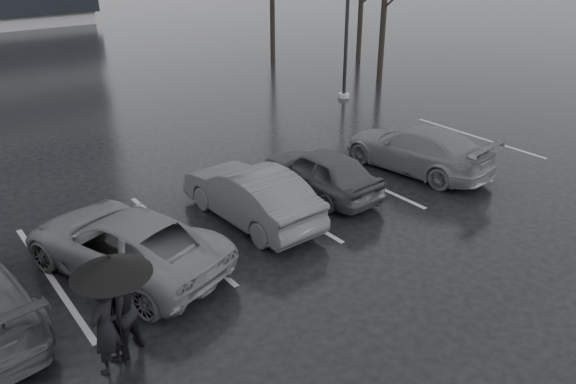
# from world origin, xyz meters

# --- Properties ---
(ground) EXTENTS (160.00, 160.00, 0.00)m
(ground) POSITION_xyz_m (0.00, 0.00, 0.00)
(ground) COLOR black
(ground) RESTS_ON ground
(car_main) EXTENTS (1.58, 3.67, 1.23)m
(car_main) POSITION_xyz_m (1.91, 2.33, 0.62)
(car_main) COLOR black
(car_main) RESTS_ON ground
(car_west_a) EXTENTS (1.55, 4.08, 1.33)m
(car_west_a) POSITION_xyz_m (-0.39, 2.18, 0.66)
(car_west_a) COLOR #2A2A2C
(car_west_a) RESTS_ON ground
(car_west_b) EXTENTS (3.50, 5.01, 1.27)m
(car_west_b) POSITION_xyz_m (-3.65, 1.90, 0.63)
(car_west_b) COLOR #464649
(car_west_b) RESTS_ON ground
(car_east) EXTENTS (2.35, 4.64, 1.29)m
(car_east) POSITION_xyz_m (5.14, 1.88, 0.65)
(car_east) COLOR #464649
(car_east) RESTS_ON ground
(pedestrian_left) EXTENTS (0.70, 0.65, 1.60)m
(pedestrian_left) POSITION_xyz_m (-5.00, -0.70, 0.80)
(pedestrian_left) COLOR black
(pedestrian_left) RESTS_ON ground
(pedestrian_right) EXTENTS (1.02, 0.94, 1.70)m
(pedestrian_right) POSITION_xyz_m (-4.73, -0.47, 0.85)
(pedestrian_right) COLOR black
(pedestrian_right) RESTS_ON ground
(umbrella) EXTENTS (1.20, 1.20, 2.04)m
(umbrella) POSITION_xyz_m (-4.79, -0.76, 1.86)
(umbrella) COLOR black
(umbrella) RESTS_ON ground
(lamp_post) EXTENTS (0.46, 0.46, 8.35)m
(lamp_post) POSITION_xyz_m (8.78, 8.91, 3.82)
(lamp_post) COLOR gray
(lamp_post) RESTS_ON ground
(stall_stripes) EXTENTS (19.72, 5.00, 0.00)m
(stall_stripes) POSITION_xyz_m (-0.80, 2.50, 0.00)
(stall_stripes) COLOR gray
(stall_stripes) RESTS_ON ground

